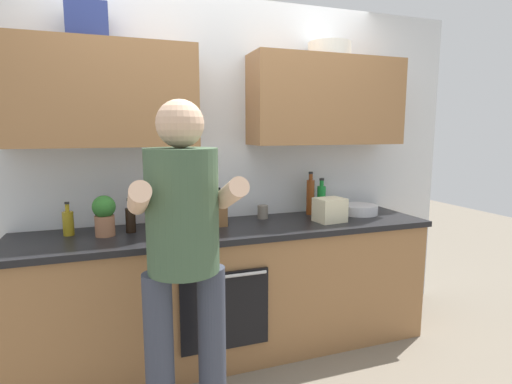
% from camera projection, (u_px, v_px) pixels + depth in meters
% --- Properties ---
extents(ground_plane, '(12.00, 12.00, 0.00)m').
position_uv_depth(ground_plane, '(233.00, 349.00, 2.88)').
color(ground_plane, '#756B5B').
extents(back_wall_unit, '(4.00, 0.38, 2.50)m').
position_uv_depth(back_wall_unit, '(221.00, 138.00, 2.91)').
color(back_wall_unit, silver).
rests_on(back_wall_unit, ground).
extents(counter, '(2.84, 0.67, 0.90)m').
position_uv_depth(counter, '(233.00, 289.00, 2.81)').
color(counter, olive).
rests_on(counter, ground).
extents(person_standing, '(0.49, 0.45, 1.69)m').
position_uv_depth(person_standing, '(184.00, 248.00, 1.90)').
color(person_standing, '#383D4C').
rests_on(person_standing, ground).
extents(bottle_syrup, '(0.06, 0.06, 0.22)m').
position_uv_depth(bottle_syrup, '(176.00, 211.00, 2.81)').
color(bottle_syrup, '#8C4C14').
rests_on(bottle_syrup, counter).
extents(bottle_hotsauce, '(0.05, 0.05, 0.25)m').
position_uv_depth(bottle_hotsauce, '(152.00, 212.00, 2.75)').
color(bottle_hotsauce, red).
rests_on(bottle_hotsauce, counter).
extents(bottle_oil, '(0.07, 0.07, 0.21)m').
position_uv_depth(bottle_oil, '(68.00, 223.00, 2.52)').
color(bottle_oil, olive).
rests_on(bottle_oil, counter).
extents(bottle_vinegar, '(0.06, 0.06, 0.34)m').
position_uv_depth(bottle_vinegar, '(310.00, 196.00, 3.15)').
color(bottle_vinegar, brown).
rests_on(bottle_vinegar, counter).
extents(bottle_soy, '(0.06, 0.06, 0.22)m').
position_uv_depth(bottle_soy, '(131.00, 218.00, 2.59)').
color(bottle_soy, black).
rests_on(bottle_soy, counter).
extents(bottle_wine, '(0.05, 0.05, 0.30)m').
position_uv_depth(bottle_wine, '(210.00, 216.00, 2.48)').
color(bottle_wine, '#471419').
rests_on(bottle_wine, counter).
extents(bottle_soda, '(0.07, 0.07, 0.28)m').
position_uv_depth(bottle_soda, '(321.00, 199.00, 3.18)').
color(bottle_soda, '#198C33').
rests_on(bottle_soda, counter).
extents(cup_stoneware, '(0.08, 0.08, 0.10)m').
position_uv_depth(cup_stoneware, '(263.00, 212.00, 3.01)').
color(cup_stoneware, slate).
rests_on(cup_stoneware, counter).
extents(mixing_bowl, '(0.29, 0.29, 0.07)m').
position_uv_depth(mixing_bowl, '(359.00, 209.00, 3.17)').
color(mixing_bowl, silver).
rests_on(mixing_bowl, counter).
extents(knife_block, '(0.10, 0.14, 0.26)m').
position_uv_depth(knife_block, '(218.00, 211.00, 2.78)').
color(knife_block, brown).
rests_on(knife_block, counter).
extents(potted_herb, '(0.14, 0.14, 0.26)m').
position_uv_depth(potted_herb, '(104.00, 214.00, 2.49)').
color(potted_herb, '#9E6647').
rests_on(potted_herb, counter).
extents(grocery_bag_produce, '(0.29, 0.24, 0.19)m').
position_uv_depth(grocery_bag_produce, '(177.00, 220.00, 2.52)').
color(grocery_bag_produce, silver).
rests_on(grocery_bag_produce, counter).
extents(grocery_bag_rice, '(0.22, 0.19, 0.17)m').
position_uv_depth(grocery_bag_rice, '(330.00, 210.00, 2.90)').
color(grocery_bag_rice, beige).
rests_on(grocery_bag_rice, counter).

